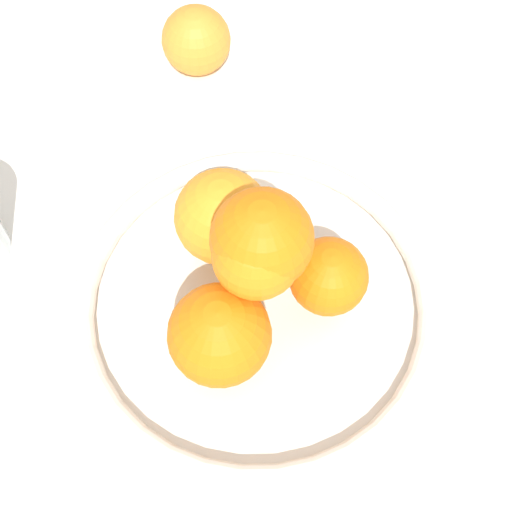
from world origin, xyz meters
TOP-DOWN VIEW (x-y plane):
  - ground_plane at (0.00, 0.00)m, footprint 4.00×4.00m
  - fruit_bowl at (0.00, 0.00)m, footprint 0.31×0.31m
  - orange_pile at (0.00, 0.00)m, footprint 0.17×0.17m
  - stray_orange at (0.23, -0.19)m, footprint 0.07×0.07m

SIDE VIEW (x-z plane):
  - ground_plane at x=0.00m, z-range 0.00..0.00m
  - fruit_bowl at x=0.00m, z-range 0.00..0.03m
  - stray_orange at x=0.23m, z-range 0.00..0.07m
  - orange_pile at x=0.00m, z-range 0.03..0.16m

